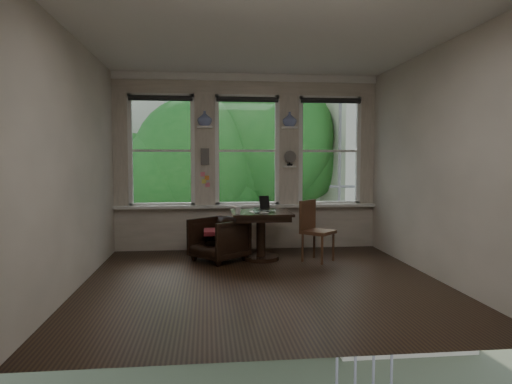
{
  "coord_description": "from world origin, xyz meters",
  "views": [
    {
      "loc": [
        -0.7,
        -5.62,
        1.54
      ],
      "look_at": [
        0.01,
        0.9,
        1.08
      ],
      "focal_mm": 32.0,
      "sensor_mm": 36.0,
      "label": 1
    }
  ],
  "objects": [
    {
      "name": "armchair_left",
      "position": [
        -0.52,
        1.3,
        0.33
      ],
      "size": [
        1.01,
        1.01,
        0.66
      ],
      "primitive_type": "imported",
      "rotation": [
        0.0,
        0.0,
        -0.87
      ],
      "color": "black",
      "rests_on": "ground"
    },
    {
      "name": "vase_right",
      "position": [
        0.72,
        2.15,
        2.24
      ],
      "size": [
        0.24,
        0.24,
        0.25
      ],
      "primitive_type": "imported",
      "color": "silver",
      "rests_on": "shelf_right"
    },
    {
      "name": "vase_left",
      "position": [
        -0.72,
        2.15,
        2.24
      ],
      "size": [
        0.24,
        0.24,
        0.25
      ],
      "primitive_type": "imported",
      "color": "silver",
      "rests_on": "shelf_left"
    },
    {
      "name": "shelf_left",
      "position": [
        -0.72,
        2.15,
        2.1
      ],
      "size": [
        0.26,
        0.16,
        0.03
      ],
      "primitive_type": "cube",
      "color": "white",
      "rests_on": "ground"
    },
    {
      "name": "papers",
      "position": [
        0.09,
        1.25,
        0.75
      ],
      "size": [
        0.28,
        0.34,
        0.0
      ],
      "primitive_type": "cube",
      "rotation": [
        0.0,
        0.0,
        0.23
      ],
      "color": "silver",
      "rests_on": "table"
    },
    {
      "name": "sticky_notes",
      "position": [
        -0.72,
        2.19,
        1.25
      ],
      "size": [
        0.16,
        0.01,
        0.24
      ],
      "primitive_type": null,
      "color": "pink",
      "rests_on": "ground"
    },
    {
      "name": "window_left",
      "position": [
        -1.45,
        2.25,
        1.7
      ],
      "size": [
        1.1,
        0.12,
        1.9
      ],
      "primitive_type": null,
      "color": "white",
      "rests_on": "ground"
    },
    {
      "name": "wall_front",
      "position": [
        0.0,
        -2.25,
        1.5
      ],
      "size": [
        4.5,
        0.0,
        4.5
      ],
      "primitive_type": "plane",
      "rotation": [
        -1.57,
        0.0,
        0.0
      ],
      "color": "beige",
      "rests_on": "ground"
    },
    {
      "name": "window_right",
      "position": [
        1.45,
        2.25,
        1.7
      ],
      "size": [
        1.1,
        0.12,
        1.9
      ],
      "primitive_type": null,
      "color": "white",
      "rests_on": "ground"
    },
    {
      "name": "tablet",
      "position": [
        0.22,
        1.6,
        0.86
      ],
      "size": [
        0.17,
        0.11,
        0.22
      ],
      "primitive_type": "cube",
      "rotation": [
        -0.26,
        0.0,
        0.23
      ],
      "color": "black",
      "rests_on": "table"
    },
    {
      "name": "laptop",
      "position": [
        0.18,
        1.19,
        0.76
      ],
      "size": [
        0.33,
        0.22,
        0.03
      ],
      "primitive_type": "imported",
      "rotation": [
        0.0,
        0.0,
        0.05
      ],
      "color": "black",
      "rests_on": "table"
    },
    {
      "name": "wall_left",
      "position": [
        -2.25,
        0.0,
        1.5
      ],
      "size": [
        0.0,
        4.5,
        4.5
      ],
      "primitive_type": "plane",
      "rotation": [
        1.57,
        0.0,
        1.57
      ],
      "color": "beige",
      "rests_on": "ground"
    },
    {
      "name": "shelf_right",
      "position": [
        0.72,
        2.15,
        2.1
      ],
      "size": [
        0.26,
        0.16,
        0.03
      ],
      "primitive_type": "cube",
      "color": "white",
      "rests_on": "ground"
    },
    {
      "name": "desk_fan",
      "position": [
        0.72,
        2.13,
        1.53
      ],
      "size": [
        0.2,
        0.2,
        0.24
      ],
      "primitive_type": null,
      "color": "#59544F",
      "rests_on": "ground"
    },
    {
      "name": "intercom",
      "position": [
        -0.72,
        2.18,
        1.6
      ],
      "size": [
        0.14,
        0.06,
        0.28
      ],
      "primitive_type": "cube",
      "color": "#59544F",
      "rests_on": "ground"
    },
    {
      "name": "drinking_glass",
      "position": [
        0.04,
        1.06,
        0.79
      ],
      "size": [
        0.14,
        0.14,
        0.09
      ],
      "primitive_type": "imported",
      "rotation": [
        0.0,
        0.0,
        -0.31
      ],
      "color": "white",
      "rests_on": "table"
    },
    {
      "name": "cushion_red",
      "position": [
        -0.52,
        1.3,
        0.45
      ],
      "size": [
        0.45,
        0.45,
        0.06
      ],
      "primitive_type": "cube",
      "color": "maroon",
      "rests_on": "armchair_left"
    },
    {
      "name": "wall_right",
      "position": [
        2.25,
        0.0,
        1.5
      ],
      "size": [
        0.0,
        4.5,
        4.5
      ],
      "primitive_type": "plane",
      "rotation": [
        1.57,
        0.0,
        -1.57
      ],
      "color": "beige",
      "rests_on": "ground"
    },
    {
      "name": "side_chair_right",
      "position": [
        0.98,
        1.1,
        0.46
      ],
      "size": [
        0.59,
        0.59,
        0.92
      ],
      "primitive_type": null,
      "rotation": [
        0.0,
        0.0,
        0.8
      ],
      "color": "#4D291B",
      "rests_on": "ground"
    },
    {
      "name": "mug",
      "position": [
        -0.24,
        1.08,
        0.8
      ],
      "size": [
        0.12,
        0.12,
        0.1
      ],
      "primitive_type": "imported",
      "rotation": [
        0.0,
        0.0,
        0.12
      ],
      "color": "white",
      "rests_on": "table"
    },
    {
      "name": "table",
      "position": [
        0.13,
        1.31,
        0.38
      ],
      "size": [
        0.9,
        0.9,
        0.75
      ],
      "primitive_type": null,
      "color": "black",
      "rests_on": "ground"
    },
    {
      "name": "ground",
      "position": [
        0.0,
        0.0,
        0.0
      ],
      "size": [
        4.5,
        4.5,
        0.0
      ],
      "primitive_type": "plane",
      "color": "black",
      "rests_on": "ground"
    },
    {
      "name": "window_center",
      "position": [
        0.0,
        2.25,
        1.7
      ],
      "size": [
        1.1,
        0.12,
        1.9
      ],
      "primitive_type": null,
      "color": "white",
      "rests_on": "ground"
    },
    {
      "name": "ceiling",
      "position": [
        0.0,
        0.0,
        3.0
      ],
      "size": [
        4.5,
        4.5,
        0.0
      ],
      "primitive_type": "plane",
      "rotation": [
        3.14,
        0.0,
        0.0
      ],
      "color": "silver",
      "rests_on": "ground"
    },
    {
      "name": "wall_back",
      "position": [
        0.0,
        2.25,
        1.5
      ],
      "size": [
        4.5,
        0.0,
        4.5
      ],
      "primitive_type": "plane",
      "rotation": [
        1.57,
        0.0,
        0.0
      ],
      "color": "beige",
      "rests_on": "ground"
    }
  ]
}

